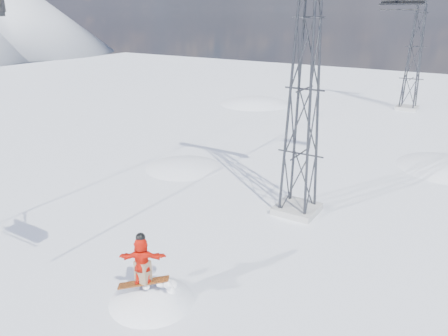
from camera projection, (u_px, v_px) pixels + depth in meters
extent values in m
plane|color=white|center=(170.00, 301.00, 13.55)|extent=(120.00, 120.00, 0.00)
sphere|color=white|center=(188.00, 281.00, 27.63)|extent=(16.00, 16.00, 16.00)
sphere|color=white|center=(425.00, 306.00, 28.15)|extent=(20.00, 20.00, 20.00)
sphere|color=white|center=(253.00, 203.00, 45.39)|extent=(22.00, 22.00, 22.00)
cube|color=#999999|center=(297.00, 209.00, 19.47)|extent=(1.80, 1.80, 0.30)
cube|color=#999999|center=(407.00, 108.00, 39.37)|extent=(1.80, 1.80, 0.30)
cone|color=slate|center=(15.00, 15.00, 88.10)|extent=(38.00, 38.00, 15.00)
cube|color=#B65518|center=(144.00, 282.00, 13.06)|extent=(1.46, 1.08, 0.32)
imported|color=red|center=(142.00, 260.00, 12.79)|extent=(1.42, 1.13, 1.51)
cube|color=#78634A|center=(143.00, 272.00, 12.93)|extent=(0.53, 0.50, 0.69)
sphere|color=black|center=(140.00, 238.00, 12.54)|extent=(0.28, 0.28, 0.28)
cube|color=black|center=(401.00, 4.00, 19.85)|extent=(1.90, 0.43, 0.08)
cylinder|color=black|center=(399.00, 10.00, 19.75)|extent=(1.90, 0.06, 0.06)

